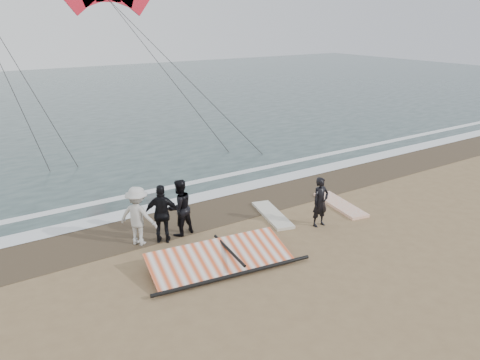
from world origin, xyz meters
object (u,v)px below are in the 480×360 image
object	(u,v)px
sail_rig	(216,259)
board_white	(340,205)
board_cream	(272,215)
man_main	(320,202)

from	to	relation	value
sail_rig	board_white	bearing A→B (deg)	11.39
board_cream	board_white	bearing A→B (deg)	1.11
board_white	man_main	bearing A→B (deg)	-144.54
board_cream	sail_rig	distance (m)	4.02
man_main	sail_rig	bearing A→B (deg)	-173.41
board_white	board_cream	distance (m)	2.83
board_cream	sail_rig	size ratio (longest dim) A/B	0.53
board_white	sail_rig	world-z (taller)	sail_rig
man_main	board_cream	size ratio (longest dim) A/B	0.70
man_main	board_cream	xyz separation A→B (m)	(-0.88, 1.53, -0.82)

